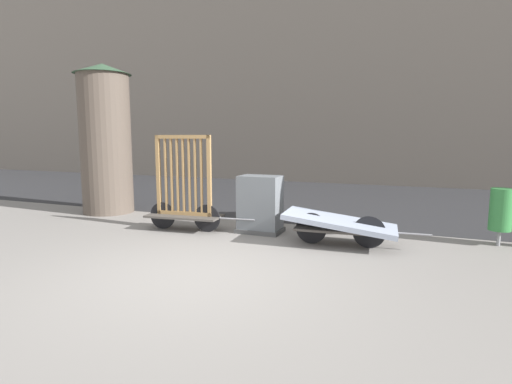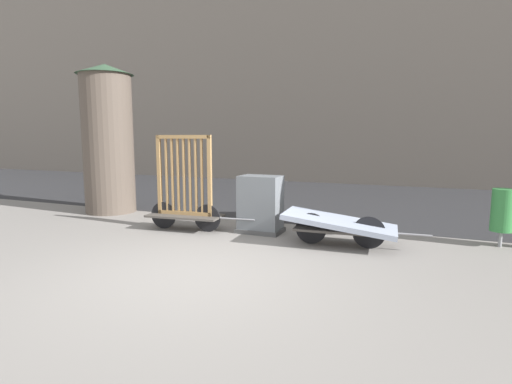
{
  "view_description": "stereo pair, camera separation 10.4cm",
  "coord_description": "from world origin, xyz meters",
  "px_view_note": "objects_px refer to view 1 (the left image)",
  "views": [
    {
      "loc": [
        2.66,
        -4.45,
        1.81
      ],
      "look_at": [
        0.0,
        2.16,
        0.84
      ],
      "focal_mm": 28.0,
      "sensor_mm": 36.0,
      "label": 1
    },
    {
      "loc": [
        2.75,
        -4.41,
        1.81
      ],
      "look_at": [
        0.0,
        2.16,
        0.84
      ],
      "focal_mm": 28.0,
      "sensor_mm": 36.0,
      "label": 2
    }
  ],
  "objects_px": {
    "bike_cart_with_bedframe": "(184,198)",
    "bike_cart_with_mattress": "(340,224)",
    "trash_bin": "(501,210)",
    "advertising_column": "(106,138)",
    "utility_cabinet": "(260,206)"
  },
  "relations": [
    {
      "from": "bike_cart_with_bedframe",
      "to": "bike_cart_with_mattress",
      "type": "height_order",
      "value": "bike_cart_with_bedframe"
    },
    {
      "from": "trash_bin",
      "to": "bike_cart_with_mattress",
      "type": "bearing_deg",
      "value": -158.44
    },
    {
      "from": "bike_cart_with_bedframe",
      "to": "trash_bin",
      "type": "height_order",
      "value": "bike_cart_with_bedframe"
    },
    {
      "from": "trash_bin",
      "to": "advertising_column",
      "type": "xyz_separation_m",
      "value": [
        -8.29,
        0.0,
        1.18
      ]
    },
    {
      "from": "bike_cart_with_bedframe",
      "to": "advertising_column",
      "type": "relative_size",
      "value": 0.62
    },
    {
      "from": "bike_cart_with_bedframe",
      "to": "utility_cabinet",
      "type": "relative_size",
      "value": 2.0
    },
    {
      "from": "advertising_column",
      "to": "utility_cabinet",
      "type": "bearing_deg",
      "value": -7.87
    },
    {
      "from": "bike_cart_with_mattress",
      "to": "trash_bin",
      "type": "height_order",
      "value": "trash_bin"
    },
    {
      "from": "bike_cart_with_bedframe",
      "to": "utility_cabinet",
      "type": "xyz_separation_m",
      "value": [
        1.43,
        0.4,
        -0.13
      ]
    },
    {
      "from": "utility_cabinet",
      "to": "advertising_column",
      "type": "distance_m",
      "value": 4.43
    },
    {
      "from": "bike_cart_with_mattress",
      "to": "trash_bin",
      "type": "distance_m",
      "value": 2.69
    },
    {
      "from": "bike_cart_with_mattress",
      "to": "trash_bin",
      "type": "bearing_deg",
      "value": 17.44
    },
    {
      "from": "bike_cart_with_mattress",
      "to": "utility_cabinet",
      "type": "height_order",
      "value": "utility_cabinet"
    },
    {
      "from": "utility_cabinet",
      "to": "trash_bin",
      "type": "xyz_separation_m",
      "value": [
        4.08,
        0.58,
        0.11
      ]
    },
    {
      "from": "advertising_column",
      "to": "bike_cart_with_mattress",
      "type": "bearing_deg",
      "value": -9.62
    }
  ]
}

